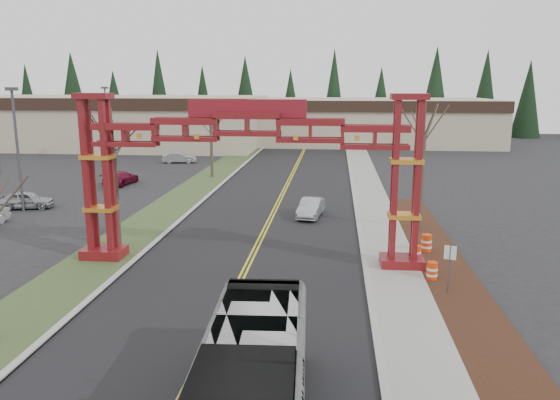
# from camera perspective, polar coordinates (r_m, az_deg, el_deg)

# --- Properties ---
(road) EXTENTS (12.00, 110.00, 0.02)m
(road) POSITION_cam_1_polar(r_m,az_deg,el_deg) (35.94, -1.52, -3.03)
(road) COLOR black
(road) RESTS_ON ground
(lane_line_left) EXTENTS (0.12, 100.00, 0.01)m
(lane_line_left) POSITION_cam_1_polar(r_m,az_deg,el_deg) (35.95, -1.71, -3.00)
(lane_line_left) COLOR yellow
(lane_line_left) RESTS_ON road
(lane_line_right) EXTENTS (0.12, 100.00, 0.01)m
(lane_line_right) POSITION_cam_1_polar(r_m,az_deg,el_deg) (35.92, -1.33, -3.01)
(lane_line_right) COLOR yellow
(lane_line_right) RESTS_ON road
(curb_right) EXTENTS (0.30, 110.00, 0.15)m
(curb_right) POSITION_cam_1_polar(r_m,az_deg,el_deg) (35.68, 8.34, -3.16)
(curb_right) COLOR #A8A7A3
(curb_right) RESTS_ON ground
(sidewalk_right) EXTENTS (2.60, 110.00, 0.14)m
(sidewalk_right) POSITION_cam_1_polar(r_m,az_deg,el_deg) (35.78, 10.66, -3.20)
(sidewalk_right) COLOR gray
(sidewalk_right) RESTS_ON ground
(landscape_strip) EXTENTS (2.60, 50.00, 0.12)m
(landscape_strip) POSITION_cam_1_polar(r_m,az_deg,el_deg) (22.28, 20.76, -13.44)
(landscape_strip) COLOR black
(landscape_strip) RESTS_ON ground
(grass_median) EXTENTS (4.00, 110.00, 0.08)m
(grass_median) POSITION_cam_1_polar(r_m,az_deg,el_deg) (37.76, -13.67, -2.58)
(grass_median) COLOR #384A25
(grass_median) RESTS_ON ground
(curb_left) EXTENTS (0.30, 110.00, 0.15)m
(curb_left) POSITION_cam_1_polar(r_m,az_deg,el_deg) (37.19, -10.97, -2.63)
(curb_left) COLOR #A8A7A3
(curb_left) RESTS_ON ground
(gateway_arch) EXTENTS (18.20, 1.60, 8.90)m
(gateway_arch) POSITION_cam_1_polar(r_m,az_deg,el_deg) (27.98, -3.42, 5.10)
(gateway_arch) COLOR #62110D
(gateway_arch) RESTS_ON ground
(retail_building_west) EXTENTS (46.00, 22.30, 7.50)m
(retail_building_west) POSITION_cam_1_polar(r_m,az_deg,el_deg) (88.54, -17.28, 7.88)
(retail_building_west) COLOR #B9A88D
(retail_building_west) RESTS_ON ground
(retail_building_east) EXTENTS (38.00, 20.30, 7.00)m
(retail_building_east) POSITION_cam_1_polar(r_m,az_deg,el_deg) (89.73, 9.43, 8.15)
(retail_building_east) COLOR #B9A88D
(retail_building_east) RESTS_ON ground
(conifer_treeline) EXTENTS (116.10, 5.60, 13.00)m
(conifer_treeline) POSITION_cam_1_polar(r_m,az_deg,el_deg) (101.54, 3.48, 10.40)
(conifer_treeline) COLOR black
(conifer_treeline) RESTS_ON ground
(silver_sedan) EXTENTS (1.96, 4.20, 1.33)m
(silver_sedan) POSITION_cam_1_polar(r_m,az_deg,el_deg) (39.09, 3.25, -0.82)
(silver_sedan) COLOR #A5A8AD
(silver_sedan) RESTS_ON ground
(parked_car_near_a) EXTENTS (4.32, 2.51, 1.38)m
(parked_car_near_a) POSITION_cam_1_polar(r_m,az_deg,el_deg) (45.89, -25.00, 0.02)
(parked_car_near_a) COLOR #9EA2A6
(parked_car_near_a) RESTS_ON ground
(parked_car_mid_a) EXTENTS (2.38, 4.78, 1.33)m
(parked_car_mid_a) POSITION_cam_1_polar(r_m,az_deg,el_deg) (53.64, -16.33, 2.23)
(parked_car_mid_a) COLOR maroon
(parked_car_mid_a) RESTS_ON ground
(parked_car_far_a) EXTENTS (4.11, 2.02, 1.30)m
(parked_car_far_a) POSITION_cam_1_polar(r_m,az_deg,el_deg) (67.03, -10.46, 4.38)
(parked_car_far_a) COLOR #A4A6AC
(parked_car_far_a) RESTS_ON ground
(bare_tree_median_mid) EXTENTS (3.17, 3.17, 8.04)m
(bare_tree_median_mid) POSITION_cam_1_polar(r_m,az_deg,el_deg) (32.22, -17.05, 5.37)
(bare_tree_median_mid) COLOR #382D26
(bare_tree_median_mid) RESTS_ON ground
(bare_tree_median_far) EXTENTS (3.03, 3.03, 7.27)m
(bare_tree_median_far) POSITION_cam_1_polar(r_m,az_deg,el_deg) (55.57, -7.23, 7.70)
(bare_tree_median_far) COLOR #382D26
(bare_tree_median_far) RESTS_ON ground
(bare_tree_right_far) EXTENTS (3.10, 3.10, 8.35)m
(bare_tree_right_far) POSITION_cam_1_polar(r_m,az_deg,el_deg) (35.69, 14.82, 6.67)
(bare_tree_right_far) COLOR #382D26
(bare_tree_right_far) RESTS_ON ground
(light_pole_near) EXTENTS (0.79, 0.40, 9.12)m
(light_pole_near) POSITION_cam_1_polar(r_m,az_deg,el_deg) (44.46, -25.81, 5.59)
(light_pole_near) COLOR #3F3F44
(light_pole_near) RESTS_ON ground
(light_pole_far) EXTENTS (0.78, 0.39, 9.02)m
(light_pole_far) POSITION_cam_1_polar(r_m,az_deg,el_deg) (70.10, -17.66, 8.10)
(light_pole_far) COLOR #3F3F44
(light_pole_far) RESTS_ON ground
(street_sign) EXTENTS (0.51, 0.22, 2.31)m
(street_sign) POSITION_cam_1_polar(r_m,az_deg,el_deg) (25.62, 17.31, -5.99)
(street_sign) COLOR #3F3F44
(street_sign) RESTS_ON ground
(barrel_south) EXTENTS (0.53, 0.53, 0.98)m
(barrel_south) POSITION_cam_1_polar(r_m,az_deg,el_deg) (27.49, 15.60, -7.23)
(barrel_south) COLOR red
(barrel_south) RESTS_ON ground
(barrel_mid) EXTENTS (0.54, 0.54, 1.00)m
(barrel_mid) POSITION_cam_1_polar(r_m,az_deg,el_deg) (29.87, 14.00, -5.57)
(barrel_mid) COLOR red
(barrel_mid) RESTS_ON ground
(barrel_north) EXTENTS (0.59, 0.59, 1.09)m
(barrel_north) POSITION_cam_1_polar(r_m,az_deg,el_deg) (31.83, 15.05, -4.45)
(barrel_north) COLOR red
(barrel_north) RESTS_ON ground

